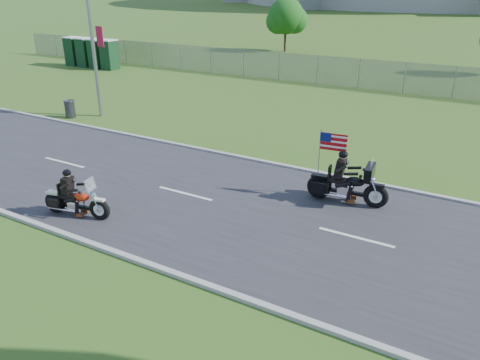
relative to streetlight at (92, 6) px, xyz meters
The scene contains 14 objects.
ground 14.63m from the streetlight, 27.44° to the right, with size 420.00×420.00×0.00m, color #3D551A.
road 14.62m from the streetlight, 27.44° to the right, with size 120.00×8.00×0.04m, color #28282B.
curb_north 13.40m from the streetlight, 10.27° to the right, with size 120.00×0.18×0.12m, color #9E9B93.
curb_south 16.74m from the streetlight, 40.60° to the right, with size 120.00×0.18×0.12m, color #9E9B93.
fence 16.13m from the streetlight, 63.13° to the left, with size 60.00×0.03×2.00m, color gray.
streetlight is the anchor object (origin of this frame).
porta_toilet_a 15.39m from the streetlight, 132.91° to the left, with size 1.10×1.10×2.30m, color #103318.
porta_toilet_b 16.33m from the streetlight, 136.65° to the left, with size 1.10×1.10×2.30m, color #103318.
porta_toilet_c 17.34m from the streetlight, 139.94° to the left, with size 1.10×1.10×2.30m, color #103318.
porta_toilet_d 18.40m from the streetlight, 142.83° to the left, with size 1.10×1.10×2.30m, color #103318.
tree_fence_mid 27.99m from the streetlight, 94.05° to the left, with size 3.96×3.69×5.30m.
motorcycle_lead 13.24m from the streetlight, 49.01° to the right, with size 2.31×0.88×1.57m.
motorcycle_follow 16.31m from the streetlight, 15.28° to the right, with size 2.69×0.95×2.25m.
trash_can 5.47m from the streetlight, 133.45° to the right, with size 0.52×0.52×0.91m, color #3A3A40.
Camera 1 is at (6.93, -11.73, 6.79)m, focal length 35.00 mm.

